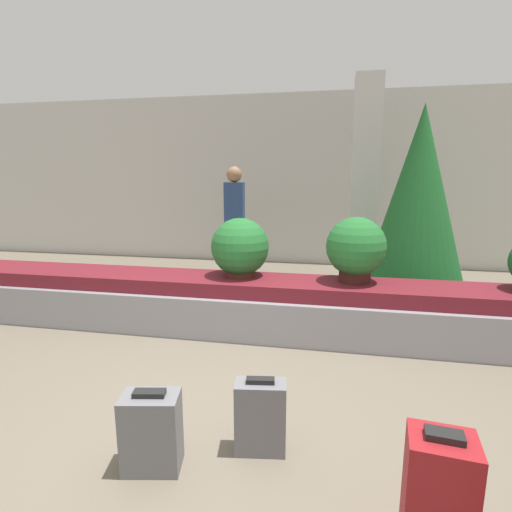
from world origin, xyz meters
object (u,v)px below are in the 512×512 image
suitcase_4 (260,416)px  potted_plant_0 (240,248)px  suitcase_0 (437,507)px  potted_plant_2 (356,249)px  suitcase_5 (152,432)px  pillar (364,181)px  traveler_0 (234,210)px  decorated_tree (418,201)px

suitcase_4 → potted_plant_0: size_ratio=0.76×
suitcase_0 → potted_plant_2: (-0.24, 2.65, 0.62)m
suitcase_5 → potted_plant_0: size_ratio=0.76×
pillar → suitcase_5: bearing=-106.7°
suitcase_5 → traveler_0: size_ratio=0.27×
suitcase_4 → pillar: bearing=71.0°
potted_plant_2 → traveler_0: 2.98m
pillar → potted_plant_0: bearing=-120.7°
pillar → suitcase_0: bearing=-89.7°
suitcase_0 → decorated_tree: bearing=88.1°
potted_plant_2 → decorated_tree: size_ratio=0.27×
potted_plant_0 → decorated_tree: bearing=30.0°
traveler_0 → pillar: bearing=4.4°
pillar → suitcase_4: size_ratio=6.57×
suitcase_4 → traveler_0: bearing=97.7°
suitcase_4 → suitcase_5: bearing=-163.8°
potted_plant_0 → potted_plant_2: (1.24, -0.02, 0.04)m
pillar → potted_plant_2: pillar is taller
traveler_0 → decorated_tree: (2.68, -1.10, 0.25)m
traveler_0 → decorated_tree: bearing=-22.4°
pillar → potted_plant_0: 2.92m
pillar → potted_plant_0: size_ratio=4.97×
suitcase_4 → decorated_tree: decorated_tree is taller
pillar → traveler_0: bearing=-175.5°
suitcase_4 → suitcase_5: size_ratio=0.99×
suitcase_5 → decorated_tree: 4.19m
traveler_0 → suitcase_5: bearing=-81.9°
pillar → suitcase_5: size_ratio=6.52×
suitcase_0 → decorated_tree: decorated_tree is taller
pillar → decorated_tree: size_ratio=1.25×
traveler_0 → suitcase_4: bearing=-74.0°
decorated_tree → traveler_0: bearing=157.7°
pillar → potted_plant_2: bearing=-94.8°
suitcase_5 → traveler_0: bearing=87.3°
suitcase_5 → decorated_tree: size_ratio=0.19×
suitcase_0 → traveler_0: traveler_0 is taller
suitcase_0 → pillar: bearing=96.7°
suitcase_0 → decorated_tree: 4.03m
potted_plant_2 → decorated_tree: (0.80, 1.20, 0.43)m
decorated_tree → potted_plant_2: bearing=-123.7°
pillar → potted_plant_0: (-1.45, -2.44, -0.70)m
suitcase_5 → potted_plant_0: bearing=79.6°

